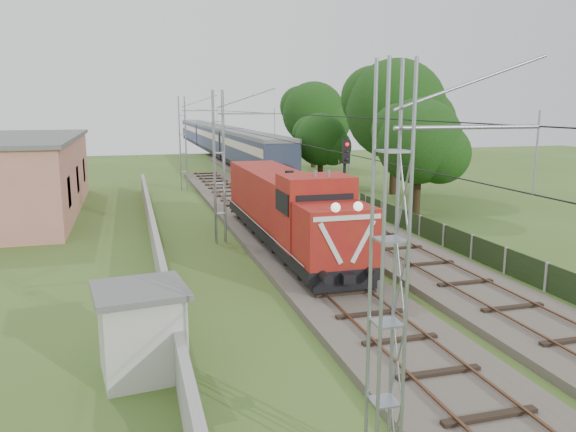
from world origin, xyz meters
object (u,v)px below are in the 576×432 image
object	(u,v)px
locomotive	(287,207)
relay_hut	(142,331)
signal_post	(345,172)
coach_rake	(217,138)

from	to	relation	value
locomotive	relay_hut	bearing A→B (deg)	-121.77
locomotive	signal_post	distance (m)	3.71
locomotive	relay_hut	xyz separation A→B (m)	(-7.40, -11.95, -0.94)
locomotive	signal_post	xyz separation A→B (m)	(3.30, 0.49, 1.61)
relay_hut	coach_rake	bearing A→B (deg)	79.55
signal_post	relay_hut	world-z (taller)	signal_post
signal_post	relay_hut	size ratio (longest dim) A/B	2.07
locomotive	coach_rake	xyz separation A→B (m)	(5.00, 55.31, 0.49)
signal_post	coach_rake	bearing A→B (deg)	88.23
locomotive	relay_hut	world-z (taller)	locomotive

